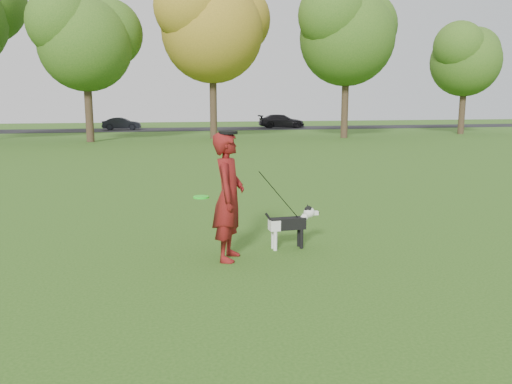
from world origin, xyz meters
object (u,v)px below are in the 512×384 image
object	(u,v)px
dog	(292,222)
car_right	(281,121)
car_mid	(122,124)
man	(229,197)

from	to	relation	value
dog	car_right	bearing A→B (deg)	72.55
dog	car_right	world-z (taller)	car_right
dog	car_mid	world-z (taller)	car_mid
man	car_mid	world-z (taller)	man
car_mid	car_right	size ratio (longest dim) A/B	0.75
car_right	car_mid	bearing A→B (deg)	95.76
car_mid	man	bearing A→B (deg)	-170.60
car_mid	car_right	xyz separation A→B (m)	(15.29, 0.00, 0.10)
man	dog	distance (m)	1.26
dog	car_right	xyz separation A→B (m)	(12.56, 39.98, 0.25)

